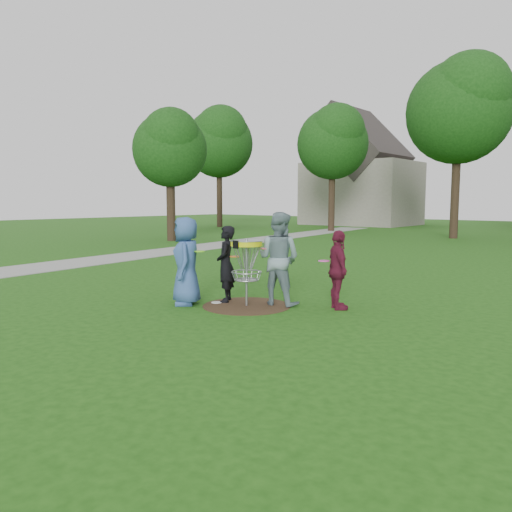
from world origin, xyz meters
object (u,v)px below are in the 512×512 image
Objects in this scene: player_black at (226,264)px; player_grey at (279,259)px; player_maroon at (338,270)px; player_blue at (186,261)px; disc_golf_basket at (246,256)px.

player_black is 1.15m from player_grey.
player_grey is 1.22× the size of player_maroon.
player_grey is (1.46, 1.22, 0.05)m from player_blue.
player_maroon reaches higher than disc_golf_basket.
player_grey is 1.38× the size of disc_golf_basket.
player_grey is 0.68m from disc_golf_basket.
player_blue is 1.12× the size of player_black.
player_grey reaches higher than player_maroon.
player_black is 1.03× the size of player_maroon.
disc_golf_basket is (1.05, 0.67, 0.11)m from player_blue.
player_black is at bearing 104.81° from player_blue.
player_blue is 1.31× the size of disc_golf_basket.
player_maroon is 1.85m from disc_golf_basket.
disc_golf_basket is at bearing 78.23° from player_blue.
player_black reaches higher than disc_golf_basket.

